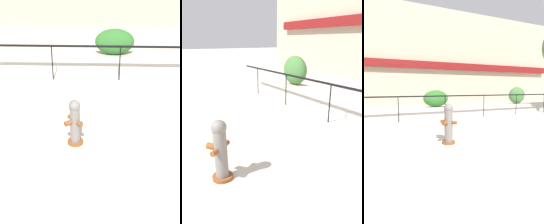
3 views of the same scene
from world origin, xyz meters
The scene contains 5 objects.
ground_plane centered at (0.00, 0.00, 0.00)m, with size 120.00×120.00×0.00m, color beige.
planter_wall_low centered at (0.00, 6.00, 0.25)m, with size 18.00×0.70×0.50m, color #B7B2A8.
fence_railing_segment centered at (0.00, 4.90, 1.02)m, with size 15.00×0.05×1.15m.
hedge_bush_1 centered at (-0.14, 6.00, 0.94)m, with size 1.34×0.68×0.88m, color #2D6B28.
fire_hydrant centered at (-1.15, 1.33, 0.55)m, with size 0.49×0.49×1.08m.
Camera 1 is at (-0.62, -4.45, 4.09)m, focal length 50.00 mm.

